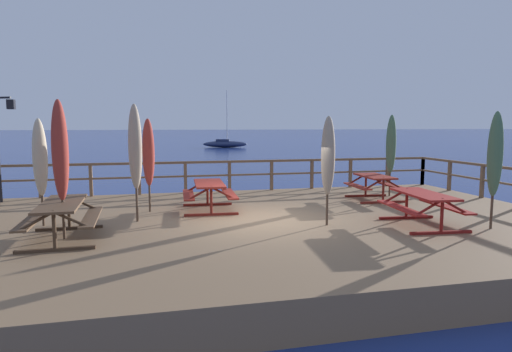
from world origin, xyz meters
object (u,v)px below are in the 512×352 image
Objects in this scene: picnic_table_mid_left at (209,190)px; sailboat_distant at (225,144)px; patio_umbrella_tall_back_left at (135,147)px; lamp_post_hooked at (2,132)px; patio_umbrella_tall_front at (328,156)px; patio_umbrella_short_back at (40,158)px; picnic_table_mid_centre at (374,182)px; patio_umbrella_tall_mid_right at (148,153)px; patio_umbrella_short_front at (60,151)px; picnic_table_back_right at (62,212)px; picnic_table_mid_right at (423,202)px; patio_umbrella_tall_mid_left at (495,155)px; patio_umbrella_tall_back_right at (391,145)px.

sailboat_distant is at bearing 80.23° from picnic_table_mid_left.
patio_umbrella_tall_back_left is 5.36m from lamp_post_hooked.
patio_umbrella_tall_front reaches higher than picnic_table_mid_left.
patio_umbrella_short_back is 49.85m from sailboat_distant.
patio_umbrella_tall_front is 9.67m from lamp_post_hooked.
picnic_table_mid_centre is 0.68× the size of patio_umbrella_tall_mid_right.
picnic_table_mid_centre is 0.60× the size of patio_umbrella_short_front.
picnic_table_back_right is at bearing -64.46° from patio_umbrella_short_back.
patio_umbrella_tall_back_left is at bearing -167.85° from picnic_table_mid_centre.
patio_umbrella_tall_front is at bearing 164.95° from picnic_table_mid_right.
patio_umbrella_tall_front is at bearing -133.45° from picnic_table_mid_centre.
patio_umbrella_tall_mid_right is 0.99× the size of patio_umbrella_tall_front.
patio_umbrella_tall_front is (5.71, -0.05, -0.19)m from patio_umbrella_short_front.
patio_umbrella_tall_front is at bearing -0.37° from picnic_table_back_right.
lamp_post_hooked reaches higher than picnic_table_back_right.
picnic_table_mid_right is 11.89m from lamp_post_hooked.
patio_umbrella_short_back is 0.77× the size of lamp_post_hooked.
sailboat_distant is at bearing 77.03° from picnic_table_back_right.
picnic_table_back_right is at bearing -123.69° from patio_umbrella_tall_mid_right.
patio_umbrella_tall_back_left is at bearing 161.47° from patio_umbrella_tall_mid_left.
picnic_table_mid_left is at bearing -6.53° from patio_umbrella_tall_mid_right.
picnic_table_mid_centre is at bearing 12.15° from patio_umbrella_tall_back_left.
patio_umbrella_tall_mid_left is (1.32, -0.61, 1.11)m from picnic_table_mid_right.
patio_umbrella_tall_mid_right reaches higher than picnic_table_mid_right.
sailboat_distant is (3.60, 50.35, -0.73)m from picnic_table_mid_right.
patio_umbrella_short_back is at bearing 167.18° from patio_umbrella_tall_front.
lamp_post_hooked is 46.90m from sailboat_distant.
picnic_table_mid_centre is 0.22× the size of sailboat_distant.
patio_umbrella_short_back is at bearing 115.54° from picnic_table_back_right.
patio_umbrella_tall_mid_right is 1.24m from patio_umbrella_tall_back_left.
lamp_post_hooked reaches higher than picnic_table_mid_centre.
sailboat_distant is at bearing 87.43° from patio_umbrella_tall_back_right.
sailboat_distant is at bearing 75.91° from patio_umbrella_short_back.
sailboat_distant is at bearing 78.28° from patio_umbrella_tall_back_left.
patio_umbrella_tall_mid_right is at bearing 56.31° from picnic_table_back_right.
patio_umbrella_tall_mid_right is 0.95× the size of patio_umbrella_tall_mid_left.
picnic_table_mid_left is 1.90m from patio_umbrella_tall_mid_right.
picnic_table_back_right is 2.33m from patio_umbrella_tall_back_left.
picnic_table_mid_left is 0.67× the size of patio_umbrella_short_front.
patio_umbrella_tall_back_right is 11.99m from lamp_post_hooked.
patio_umbrella_short_back is (-2.10, 0.04, -0.22)m from patio_umbrella_tall_back_left.
patio_umbrella_tall_back_left is at bearing -1.13° from patio_umbrella_short_back.
lamp_post_hooked is at bearing 137.10° from patio_umbrella_tall_back_left.
patio_umbrella_short_front reaches higher than picnic_table_back_right.
picnic_table_back_right is 1.28× the size of picnic_table_mid_centre.
lamp_post_hooked is 0.41× the size of sailboat_distant.
patio_umbrella_tall_front is 1.02× the size of patio_umbrella_short_back.
patio_umbrella_short_front is 1.12× the size of patio_umbrella_tall_front.
sailboat_distant is (10.03, 48.37, -1.96)m from patio_umbrella_tall_back_left.
sailboat_distant reaches higher than patio_umbrella_short_front.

